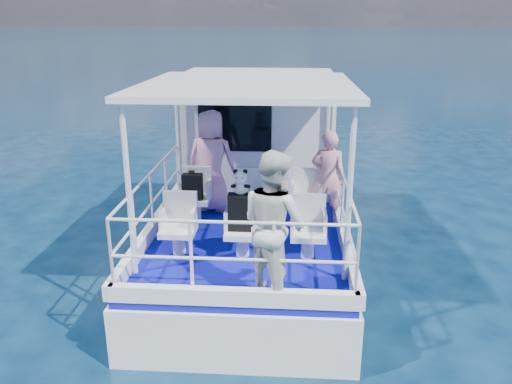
# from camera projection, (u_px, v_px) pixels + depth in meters

# --- Properties ---
(ground) EXTENTS (2000.00, 2000.00, 0.00)m
(ground) POSITION_uv_depth(u_px,v_px,m) (249.00, 275.00, 8.31)
(ground) COLOR #061A31
(ground) RESTS_ON ground
(hull) EXTENTS (3.00, 7.00, 1.60)m
(hull) POSITION_uv_depth(u_px,v_px,m) (254.00, 249.00, 9.26)
(hull) COLOR white
(hull) RESTS_ON ground
(deck) EXTENTS (2.90, 6.90, 0.10)m
(deck) POSITION_uv_depth(u_px,v_px,m) (254.00, 206.00, 8.98)
(deck) COLOR #090987
(deck) RESTS_ON hull
(cabin) EXTENTS (2.85, 2.00, 2.20)m
(cabin) POSITION_uv_depth(u_px,v_px,m) (258.00, 129.00, 9.85)
(cabin) COLOR white
(cabin) RESTS_ON deck
(canopy) EXTENTS (3.00, 3.20, 0.08)m
(canopy) POSITION_uv_depth(u_px,v_px,m) (247.00, 85.00, 7.12)
(canopy) COLOR white
(canopy) RESTS_ON cabin
(canopy_posts) EXTENTS (2.77, 2.97, 2.20)m
(canopy_posts) POSITION_uv_depth(u_px,v_px,m) (247.00, 163.00, 7.43)
(canopy_posts) COLOR white
(canopy_posts) RESTS_ON deck
(railings) EXTENTS (2.84, 3.59, 1.00)m
(railings) POSITION_uv_depth(u_px,v_px,m) (246.00, 208.00, 7.32)
(railings) COLOR white
(railings) RESTS_ON deck
(seat_port_fwd) EXTENTS (0.48, 0.46, 0.38)m
(seat_port_fwd) POSITION_uv_depth(u_px,v_px,m) (196.00, 208.00, 8.21)
(seat_port_fwd) COLOR silver
(seat_port_fwd) RESTS_ON deck
(seat_center_fwd) EXTENTS (0.48, 0.46, 0.38)m
(seat_center_fwd) POSITION_uv_depth(u_px,v_px,m) (250.00, 210.00, 8.15)
(seat_center_fwd) COLOR silver
(seat_center_fwd) RESTS_ON deck
(seat_stbd_fwd) EXTENTS (0.48, 0.46, 0.38)m
(seat_stbd_fwd) POSITION_uv_depth(u_px,v_px,m) (305.00, 211.00, 8.09)
(seat_stbd_fwd) COLOR silver
(seat_stbd_fwd) RESTS_ON deck
(seat_port_aft) EXTENTS (0.48, 0.46, 0.38)m
(seat_port_aft) POSITION_uv_depth(u_px,v_px,m) (179.00, 241.00, 6.98)
(seat_port_aft) COLOR silver
(seat_port_aft) RESTS_ON deck
(seat_center_aft) EXTENTS (0.48, 0.46, 0.38)m
(seat_center_aft) POSITION_uv_depth(u_px,v_px,m) (243.00, 243.00, 6.92)
(seat_center_aft) COLOR silver
(seat_center_aft) RESTS_ON deck
(seat_stbd_aft) EXTENTS (0.48, 0.46, 0.38)m
(seat_stbd_aft) POSITION_uv_depth(u_px,v_px,m) (308.00, 244.00, 6.86)
(seat_stbd_aft) COLOR silver
(seat_stbd_aft) RESTS_ON deck
(passenger_port_fwd) EXTENTS (0.72, 0.56, 1.74)m
(passenger_port_fwd) POSITION_uv_depth(u_px,v_px,m) (211.00, 161.00, 8.42)
(passenger_port_fwd) COLOR pink
(passenger_port_fwd) RESTS_ON deck
(passenger_stbd_fwd) EXTENTS (0.59, 0.44, 1.50)m
(passenger_stbd_fwd) POSITION_uv_depth(u_px,v_px,m) (328.00, 177.00, 7.98)
(passenger_stbd_fwd) COLOR pink
(passenger_stbd_fwd) RESTS_ON deck
(passenger_stbd_aft) EXTENTS (1.07, 1.08, 1.76)m
(passenger_stbd_aft) POSITION_uv_depth(u_px,v_px,m) (274.00, 224.00, 5.75)
(passenger_stbd_aft) COLOR silver
(passenger_stbd_aft) RESTS_ON deck
(backpack_port) EXTENTS (0.32, 0.18, 0.42)m
(backpack_port) POSITION_uv_depth(u_px,v_px,m) (193.00, 187.00, 8.01)
(backpack_port) COLOR black
(backpack_port) RESTS_ON seat_port_fwd
(backpack_center) EXTENTS (0.34, 0.19, 0.51)m
(backpack_center) POSITION_uv_depth(u_px,v_px,m) (241.00, 212.00, 6.80)
(backpack_center) COLOR black
(backpack_center) RESTS_ON seat_center_aft
(compact_camera) EXTENTS (0.09, 0.06, 0.06)m
(compact_camera) POSITION_uv_depth(u_px,v_px,m) (191.00, 172.00, 7.96)
(compact_camera) COLOR black
(compact_camera) RESTS_ON backpack_port
(panda) EXTENTS (0.22, 0.19, 0.34)m
(panda) POSITION_uv_depth(u_px,v_px,m) (240.00, 182.00, 6.69)
(panda) COLOR white
(panda) RESTS_ON backpack_center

